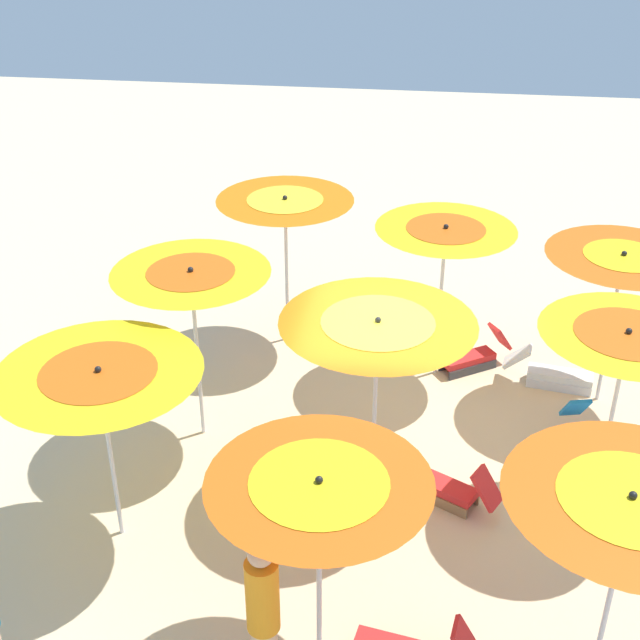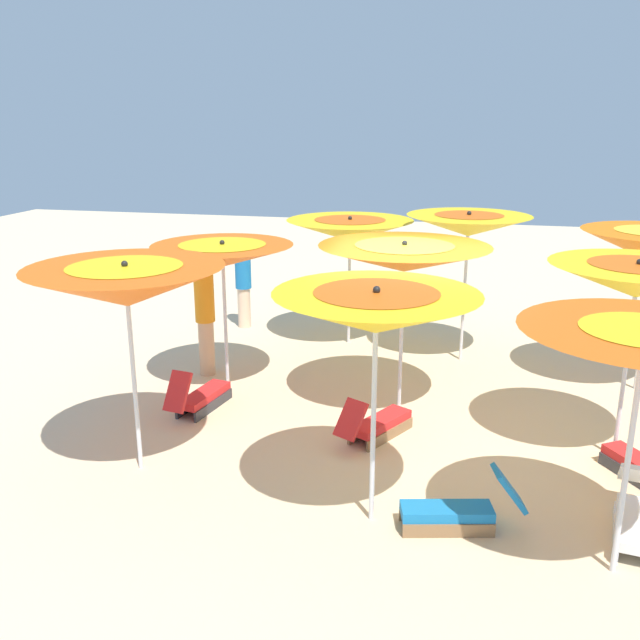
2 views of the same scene
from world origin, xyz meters
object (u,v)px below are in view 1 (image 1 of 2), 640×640
(beach_umbrella_3, at_px, (192,284))
(lounger_0, at_px, (586,445))
(beach_umbrella_1, at_px, (319,496))
(beachgoer_0, at_px, (263,617))
(beach_umbrella_7, at_px, (445,240))
(beach_umbrella_0, at_px, (100,386))
(beach_umbrella_2, at_px, (628,517))
(beach_umbrella_8, at_px, (622,266))
(beach_umbrella_6, at_px, (285,213))
(beach_umbrella_5, at_px, (626,348))
(lounger_1, at_px, (553,373))
(lounger_3, at_px, (473,356))
(lounger_4, at_px, (446,487))
(beach_umbrella_4, at_px, (377,335))

(beach_umbrella_3, distance_m, lounger_0, 5.37)
(beach_umbrella_1, height_order, beach_umbrella_3, beach_umbrella_3)
(beachgoer_0, bearing_deg, beach_umbrella_7, 142.80)
(beachgoer_0, bearing_deg, beach_umbrella_0, -155.17)
(beach_umbrella_2, distance_m, beach_umbrella_8, 5.00)
(lounger_0, bearing_deg, beachgoer_0, -54.11)
(beach_umbrella_6, relative_size, beachgoer_0, 1.30)
(beach_umbrella_7, distance_m, lounger_0, 3.25)
(beach_umbrella_5, xyz_separation_m, beach_umbrella_7, (-2.60, -1.95, -0.01))
(lounger_1, xyz_separation_m, beachgoer_0, (5.59, -3.15, 0.78))
(beach_umbrella_6, xyz_separation_m, lounger_3, (0.48, 2.87, -1.93))
(beach_umbrella_1, distance_m, beach_umbrella_6, 6.04)
(beach_umbrella_7, relative_size, lounger_4, 1.92)
(beach_umbrella_2, relative_size, beach_umbrella_3, 0.99)
(beach_umbrella_6, distance_m, lounger_1, 4.51)
(beach_umbrella_0, bearing_deg, beach_umbrella_1, 60.99)
(beach_umbrella_4, xyz_separation_m, beach_umbrella_6, (-3.32, -1.59, 0.01))
(beach_umbrella_2, bearing_deg, beach_umbrella_6, -147.48)
(beach_umbrella_2, bearing_deg, beach_umbrella_8, 171.12)
(beach_umbrella_5, distance_m, lounger_3, 3.68)
(beach_umbrella_4, bearing_deg, beach_umbrella_1, -6.88)
(beach_umbrella_0, height_order, beach_umbrella_3, beach_umbrella_3)
(beach_umbrella_4, distance_m, lounger_4, 2.13)
(beach_umbrella_0, height_order, beach_umbrella_1, beach_umbrella_0)
(beach_umbrella_5, distance_m, beach_umbrella_7, 3.25)
(beach_umbrella_3, height_order, beachgoer_0, beach_umbrella_3)
(beach_umbrella_2, height_order, lounger_1, beach_umbrella_2)
(beach_umbrella_2, distance_m, beach_umbrella_3, 5.71)
(beach_umbrella_0, xyz_separation_m, beach_umbrella_3, (-1.97, 0.46, 0.21))
(beach_umbrella_0, xyz_separation_m, lounger_3, (-4.05, 4.05, -1.81))
(beach_umbrella_5, height_order, beachgoer_0, beach_umbrella_5)
(beach_umbrella_8, xyz_separation_m, lounger_3, (-0.59, -1.73, -1.88))
(beach_umbrella_3, bearing_deg, beach_umbrella_5, 81.78)
(beach_umbrella_0, distance_m, lounger_0, 6.09)
(beach_umbrella_2, height_order, beachgoer_0, beach_umbrella_2)
(beach_umbrella_6, xyz_separation_m, lounger_1, (0.80, 4.00, -1.94))
(beach_umbrella_5, relative_size, beach_umbrella_8, 1.04)
(beach_umbrella_3, distance_m, beach_umbrella_6, 2.66)
(lounger_1, height_order, beachgoer_0, beachgoer_0)
(lounger_1, relative_size, beachgoer_0, 0.71)
(beach_umbrella_0, relative_size, beach_umbrella_5, 0.94)
(lounger_3, bearing_deg, lounger_0, 91.96)
(lounger_4, bearing_deg, beachgoer_0, 88.83)
(beach_umbrella_5, xyz_separation_m, beachgoer_0, (3.11, -3.42, -1.17))
(beach_umbrella_3, distance_m, beach_umbrella_4, 2.43)
(beach_umbrella_4, xyz_separation_m, lounger_4, (0.18, 0.89, -1.92))
(lounger_1, relative_size, lounger_4, 1.06)
(beach_umbrella_8, bearing_deg, beach_umbrella_6, -103.12)
(beach_umbrella_3, xyz_separation_m, beach_umbrella_7, (-1.88, 3.04, -0.09))
(beach_umbrella_3, xyz_separation_m, beach_umbrella_5, (0.72, 4.99, -0.08))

